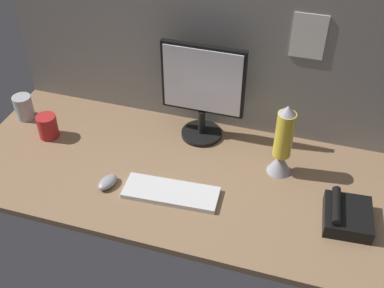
% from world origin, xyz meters
% --- Properties ---
extents(ground_plane, '(1.80, 0.80, 0.03)m').
position_xyz_m(ground_plane, '(0.00, 0.00, -0.01)').
color(ground_plane, '#8C6B4C').
extents(cubicle_wall_back, '(1.80, 0.06, 0.79)m').
position_xyz_m(cubicle_wall_back, '(0.00, 0.37, 0.40)').
color(cubicle_wall_back, gray).
rests_on(cubicle_wall_back, ground_plane).
extents(monitor, '(0.36, 0.18, 0.44)m').
position_xyz_m(monitor, '(0.01, 0.25, 0.24)').
color(monitor, black).
rests_on(monitor, ground_plane).
extents(keyboard, '(0.38, 0.15, 0.02)m').
position_xyz_m(keyboard, '(0.00, -0.15, 0.01)').
color(keyboard, silver).
rests_on(keyboard, ground_plane).
extents(mouse, '(0.08, 0.11, 0.03)m').
position_xyz_m(mouse, '(-0.26, -0.17, 0.02)').
color(mouse, '#99999E').
rests_on(mouse, ground_plane).
extents(mug_steel, '(0.09, 0.09, 0.11)m').
position_xyz_m(mug_steel, '(-0.81, 0.13, 0.06)').
color(mug_steel, '#B2B2B7').
rests_on(mug_steel, ground_plane).
extents(mug_red_plastic, '(0.09, 0.09, 0.11)m').
position_xyz_m(mug_red_plastic, '(-0.64, 0.04, 0.05)').
color(mug_red_plastic, red).
rests_on(mug_red_plastic, ground_plane).
extents(lava_lamp, '(0.10, 0.10, 0.33)m').
position_xyz_m(lava_lamp, '(0.38, 0.11, 0.14)').
color(lava_lamp, '#A5A5AD').
rests_on(lava_lamp, ground_plane).
extents(desk_phone, '(0.18, 0.20, 0.09)m').
position_xyz_m(desk_phone, '(0.66, -0.09, 0.03)').
color(desk_phone, black).
rests_on(desk_phone, ground_plane).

